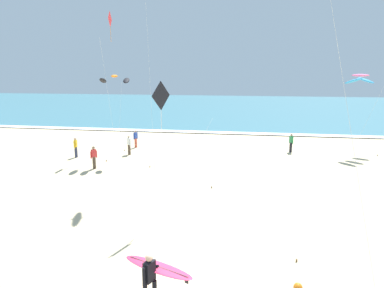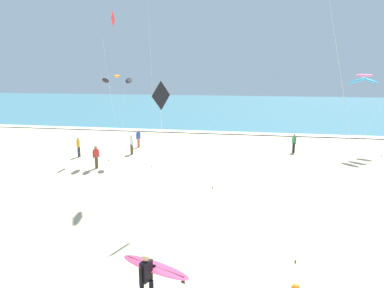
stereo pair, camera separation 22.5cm
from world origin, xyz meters
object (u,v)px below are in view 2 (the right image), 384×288
object	(u,v)px
bystander_yellow_top	(79,147)
bystander_red_top	(96,157)
bystander_white_top	(132,145)
kite_diamond_scarlet_distant	(113,25)
kite_arc_rose_far	(364,79)
kite_diamond_charcoal_near	(163,100)
bystander_blue_top	(138,138)
beach_ball	(296,288)
bystander_green_top	(294,143)
kite_arc_amber_close	(117,79)
surfer_lead	(151,272)

from	to	relation	value
bystander_yellow_top	bystander_red_top	distance (m)	3.98
bystander_white_top	bystander_red_top	bearing A→B (deg)	-103.01
bystander_yellow_top	kite_diamond_scarlet_distant	bearing A→B (deg)	46.09
bystander_yellow_top	bystander_red_top	xyz separation A→B (m)	(2.85, -2.78, 0.00)
kite_arc_rose_far	bystander_white_top	distance (m)	19.62
kite_diamond_charcoal_near	bystander_yellow_top	xyz separation A→B (m)	(-9.63, 9.61, -4.64)
bystander_yellow_top	bystander_white_top	world-z (taller)	same
bystander_blue_top	beach_ball	world-z (taller)	bystander_blue_top
bystander_blue_top	bystander_red_top	size ratio (longest dim) A/B	1.00
bystander_red_top	kite_diamond_charcoal_near	bearing A→B (deg)	-45.25
bystander_green_top	beach_ball	size ratio (longest dim) A/B	5.68
bystander_red_top	kite_diamond_scarlet_distant	bearing A→B (deg)	95.61
kite_arc_rose_far	bystander_white_top	world-z (taller)	kite_arc_rose_far
kite_arc_amber_close	bystander_blue_top	size ratio (longest dim) A/B	4.06
kite_diamond_scarlet_distant	bystander_blue_top	bearing A→B (deg)	56.68
bystander_blue_top	kite_arc_amber_close	bearing A→B (deg)	-89.06
surfer_lead	bystander_red_top	distance (m)	15.29
kite_diamond_charcoal_near	bystander_red_top	world-z (taller)	kite_diamond_charcoal_near
beach_ball	bystander_green_top	bearing A→B (deg)	84.16
bystander_green_top	kite_diamond_scarlet_distant	bearing A→B (deg)	-171.51
bystander_yellow_top	kite_arc_rose_far	bearing A→B (deg)	14.37
bystander_yellow_top	kite_diamond_charcoal_near	bearing A→B (deg)	-44.94
kite_diamond_charcoal_near	kite_arc_rose_far	distance (m)	19.89
kite_arc_amber_close	bystander_yellow_top	xyz separation A→B (m)	(-3.59, 0.18, -5.31)
kite_arc_amber_close	bystander_green_top	world-z (taller)	kite_arc_amber_close
kite_diamond_scarlet_distant	bystander_yellow_top	bearing A→B (deg)	-133.91
kite_diamond_charcoal_near	bystander_white_top	distance (m)	13.41
surfer_lead	kite_diamond_scarlet_distant	xyz separation A→B (m)	(-8.53, 18.23, 9.23)
bystander_white_top	beach_ball	world-z (taller)	bystander_white_top
kite_arc_amber_close	beach_ball	xyz separation A→B (m)	(11.49, -14.31, -5.98)
bystander_green_top	bystander_red_top	world-z (taller)	same
kite_arc_rose_far	bystander_red_top	size ratio (longest dim) A/B	4.08
beach_ball	bystander_blue_top	bearing A→B (deg)	121.72
beach_ball	kite_diamond_scarlet_distant	bearing A→B (deg)	126.97
kite_arc_rose_far	bystander_yellow_top	xyz separation A→B (m)	(-22.29, -5.71, -5.29)
surfer_lead	kite_arc_amber_close	xyz separation A→B (m)	(-7.28, 15.62, 5.07)
bystander_yellow_top	bystander_green_top	world-z (taller)	same
kite_arc_amber_close	bystander_yellow_top	bearing A→B (deg)	177.17
bystander_green_top	bystander_red_top	xyz separation A→B (m)	(-14.18, -7.40, 0.00)
kite_diamond_scarlet_distant	bystander_red_top	xyz separation A→B (m)	(0.51, -5.21, -9.47)
bystander_white_top	bystander_red_top	size ratio (longest dim) A/B	1.00
bystander_white_top	beach_ball	xyz separation A→B (m)	(11.22, -16.05, -0.67)
kite_arc_amber_close	bystander_green_top	xyz separation A→B (m)	(13.44, 4.80, -5.31)
bystander_red_top	beach_ball	xyz separation A→B (m)	(12.22, -11.71, -0.67)
kite_diamond_scarlet_distant	bystander_blue_top	size ratio (longest dim) A/B	7.13
kite_arc_rose_far	kite_arc_amber_close	size ratio (longest dim) A/B	1.01
beach_ball	kite_diamond_charcoal_near	bearing A→B (deg)	138.18
kite_diamond_scarlet_distant	bystander_blue_top	distance (m)	9.71
surfer_lead	bystander_green_top	world-z (taller)	surfer_lead
kite_diamond_charcoal_near	kite_diamond_scarlet_distant	size ratio (longest dim) A/B	0.55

